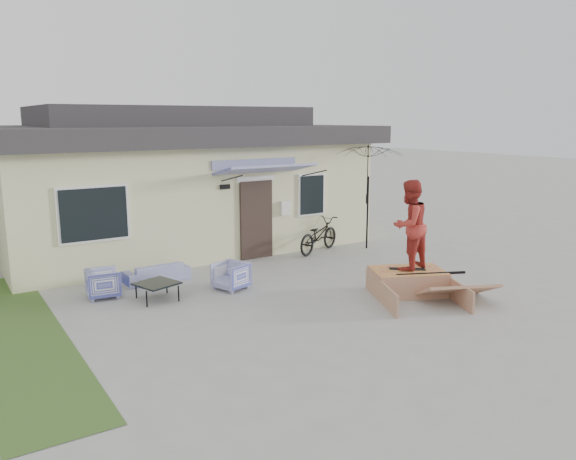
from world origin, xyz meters
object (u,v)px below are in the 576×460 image
armchair_left (103,282)px  patio_umbrella (368,189)px  bicycle (318,232)px  skater (409,224)px  loveseat (156,269)px  skateboard (407,269)px  coffee_table (157,291)px  armchair_right (231,274)px  skate_ramp (408,282)px

armchair_left → patio_umbrella: bearing=-79.8°
bicycle → skater: bearing=149.4°
loveseat → skateboard: loveseat is taller
patio_umbrella → armchair_left: bearing=-176.4°
loveseat → armchair_left: 1.45m
skateboard → skater: size_ratio=0.40×
coffee_table → skateboard: size_ratio=0.98×
patio_umbrella → bicycle: bearing=165.3°
armchair_right → patio_umbrella: patio_umbrella is taller
armchair_right → loveseat: bearing=-161.2°
loveseat → skater: skater is taller
armchair_right → patio_umbrella: size_ratio=0.31×
armchair_left → skateboard: bearing=-113.1°
loveseat → coffee_table: bearing=68.7°
patio_umbrella → skater: skater is taller
armchair_left → bicycle: size_ratio=0.37×
armchair_right → skate_ramp: (3.09, -2.31, -0.08)m
skater → loveseat: bearing=-50.8°
patio_umbrella → skater: (-2.03, -3.69, -0.23)m
coffee_table → skate_ramp: (4.73, -2.47, 0.07)m
patio_umbrella → skateboard: (-2.03, -3.69, -1.22)m
armchair_right → coffee_table: size_ratio=0.89×
coffee_table → patio_umbrella: (6.78, 1.26, 1.56)m
bicycle → skate_ramp: bicycle is taller
patio_umbrella → skateboard: patio_umbrella is taller
loveseat → bicycle: bicycle is taller
loveseat → skateboard: 5.69m
armchair_left → armchair_right: size_ratio=1.01×
armchair_left → skateboard: armchair_left is taller
bicycle → loveseat: bearing=71.2°
armchair_left → skater: (5.63, -3.21, 1.18)m
loveseat → bicycle: bearing=-178.1°
skate_ramp → patio_umbrella: bearing=85.2°
armchair_right → bicycle: 4.11m
skater → coffee_table: bearing=-36.7°
bicycle → patio_umbrella: bearing=-127.3°
skateboard → loveseat: bearing=176.9°
skater → patio_umbrella: bearing=-128.5°
patio_umbrella → armchair_right: bearing=-164.5°
skate_ramp → skateboard: 0.28m
armchair_left → patio_umbrella: patio_umbrella is taller
patio_umbrella → skateboard: size_ratio=2.85×
coffee_table → skate_ramp: skate_ramp is taller
armchair_left → bicycle: bearing=-75.5°
armchair_left → skater: bearing=-113.1°
skateboard → skater: 0.99m
bicycle → skateboard: bearing=149.4°
armchair_left → bicycle: bicycle is taller
armchair_left → skate_ramp: bearing=-113.5°
armchair_right → armchair_left: bearing=-130.2°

